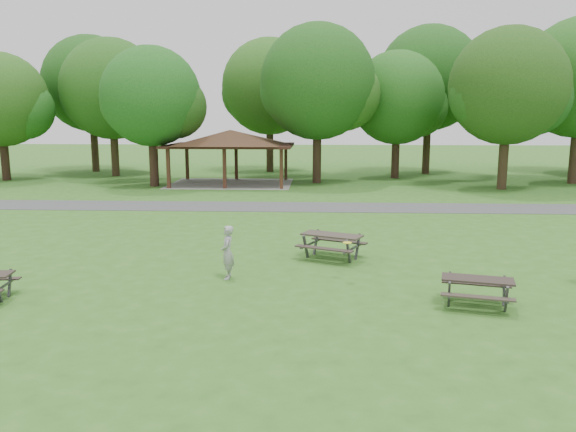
{
  "coord_description": "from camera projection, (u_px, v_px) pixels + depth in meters",
  "views": [
    {
      "loc": [
        1.95,
        -14.86,
        4.65
      ],
      "look_at": [
        1.0,
        4.0,
        1.3
      ],
      "focal_mm": 35.0,
      "sensor_mm": 36.0,
      "label": 1
    }
  ],
  "objects": [
    {
      "name": "pavilion",
      "position": [
        230.0,
        140.0,
        38.78
      ],
      "size": [
        8.6,
        7.01,
        3.76
      ],
      "color": "#3C2016",
      "rests_on": "ground"
    },
    {
      "name": "tree_row_e",
      "position": [
        319.0,
        85.0,
        38.84
      ],
      "size": [
        8.4,
        8.0,
        11.02
      ],
      "color": "black",
      "rests_on": "ground"
    },
    {
      "name": "asphalt_path",
      "position": [
        278.0,
        207.0,
        29.28
      ],
      "size": [
        120.0,
        3.2,
        0.02
      ],
      "primitive_type": "cube",
      "color": "#434245",
      "rests_on": "ground"
    },
    {
      "name": "tree_row_b",
      "position": [
        1.0,
        102.0,
        40.66
      ],
      "size": [
        7.14,
        6.8,
        9.28
      ],
      "color": "black",
      "rests_on": "ground"
    },
    {
      "name": "tree_row_c",
      "position": [
        113.0,
        92.0,
        43.61
      ],
      "size": [
        8.19,
        7.8,
        10.67
      ],
      "color": "#312216",
      "rests_on": "ground"
    },
    {
      "name": "tree_row_d",
      "position": [
        152.0,
        99.0,
        37.1
      ],
      "size": [
        6.93,
        6.6,
        9.27
      ],
      "color": "black",
      "rests_on": "ground"
    },
    {
      "name": "tree_deep_a",
      "position": [
        92.0,
        87.0,
        47.09
      ],
      "size": [
        8.4,
        8.0,
        11.38
      ],
      "color": "#312115",
      "rests_on": "ground"
    },
    {
      "name": "tree_row_g",
      "position": [
        509.0,
        90.0,
        35.38
      ],
      "size": [
        7.77,
        7.4,
        10.25
      ],
      "color": "#2F2115",
      "rests_on": "ground"
    },
    {
      "name": "tree_deep_b",
      "position": [
        271.0,
        90.0,
        46.89
      ],
      "size": [
        8.4,
        8.0,
        11.13
      ],
      "color": "black",
      "rests_on": "ground"
    },
    {
      "name": "picnic_table_middle",
      "position": [
        332.0,
        240.0,
        18.53
      ],
      "size": [
        2.45,
        2.26,
        0.86
      ],
      "color": "#322B24",
      "rests_on": "ground"
    },
    {
      "name": "ground",
      "position": [
        245.0,
        287.0,
        15.52
      ],
      "size": [
        160.0,
        160.0,
        0.0
      ],
      "primitive_type": "plane",
      "color": "#2E631C",
      "rests_on": "ground"
    },
    {
      "name": "picnic_table_far",
      "position": [
        477.0,
        285.0,
        13.86
      ],
      "size": [
        1.99,
        1.74,
        0.74
      ],
      "color": "black",
      "rests_on": "ground"
    },
    {
      "name": "tree_row_f",
      "position": [
        398.0,
        101.0,
        42.15
      ],
      "size": [
        7.35,
        7.0,
        9.55
      ],
      "color": "black",
      "rests_on": "ground"
    },
    {
      "name": "tree_deep_c",
      "position": [
        431.0,
        81.0,
        45.16
      ],
      "size": [
        8.82,
        8.4,
        11.9
      ],
      "color": "#321F16",
      "rests_on": "ground"
    },
    {
      "name": "frisbee_in_flight",
      "position": [
        347.0,
        243.0,
        15.93
      ],
      "size": [
        0.31,
        0.31,
        0.02
      ],
      "color": "yellow",
      "rests_on": "ground"
    },
    {
      "name": "frisbee_thrower",
      "position": [
        227.0,
        252.0,
        16.2
      ],
      "size": [
        0.42,
        0.6,
        1.56
      ],
      "primitive_type": "imported",
      "rotation": [
        0.0,
        0.0,
        -1.48
      ],
      "color": "#9A9A9C",
      "rests_on": "ground"
    }
  ]
}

